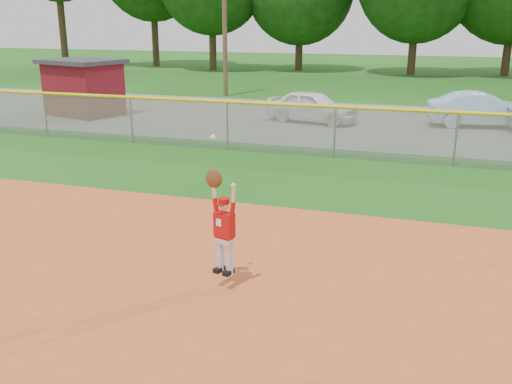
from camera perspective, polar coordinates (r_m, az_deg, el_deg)
ground at (r=7.91m, az=-6.04°, el=-12.94°), size 120.00×120.00×0.00m
parking_strip at (r=22.75m, az=10.58°, el=6.80°), size 44.00×10.00×0.03m
car_white_a at (r=22.52m, az=5.64°, el=8.52°), size 3.81×2.15×1.22m
car_blue at (r=23.03m, az=21.66°, el=7.66°), size 4.04×2.03×1.27m
utility_shed at (r=25.12m, az=-16.86°, el=10.00°), size 3.62×3.14×2.32m
outfield_fence at (r=16.76m, az=7.90°, el=6.35°), size 40.06×0.10×1.55m
power_lines at (r=28.30m, az=14.98°, el=17.97°), size 19.40×0.24×9.00m
ballplayer at (r=8.38m, az=-3.34°, el=-3.10°), size 0.52×0.30×2.08m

